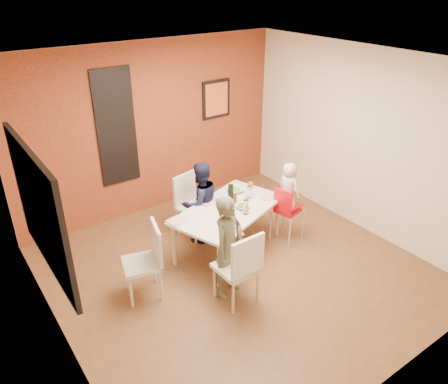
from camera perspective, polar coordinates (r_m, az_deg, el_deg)
ground at (r=5.94m, az=1.71°, el=-10.15°), size 4.50×4.50×0.00m
ceiling at (r=4.81m, az=2.16°, el=16.40°), size 4.50×4.50×0.02m
wall_back at (r=7.02m, az=-9.38°, el=8.11°), size 4.50×0.02×2.70m
wall_front at (r=3.95m, az=22.38°, el=-9.90°), size 4.50×0.02×2.70m
wall_left at (r=4.41m, az=-22.20°, el=-5.71°), size 0.02×4.50×2.70m
wall_right at (r=6.74m, az=17.43°, el=6.40°), size 0.02×4.50×2.70m
brick_accent_wall at (r=7.00m, az=-9.30°, el=8.07°), size 4.50×0.02×2.70m
picture_window_frame at (r=4.49m, az=-22.95°, el=-2.28°), size 0.05×1.70×1.30m
picture_window_pane at (r=4.49m, az=-22.77°, el=-2.23°), size 0.02×1.55×1.15m
glassblock_strip at (r=6.72m, az=-13.93°, el=8.15°), size 0.55×0.03×1.70m
glassblock_surround at (r=6.71m, az=-13.91°, el=8.14°), size 0.60×0.03×1.76m
art_print_frame at (r=7.48m, az=-1.03°, el=12.04°), size 0.54×0.03×0.64m
art_print_canvas at (r=7.46m, az=-0.97°, el=12.02°), size 0.44×0.01×0.54m
dining_table at (r=6.01m, az=0.60°, el=-2.65°), size 1.81×1.37×0.67m
chair_near at (r=5.11m, az=2.23°, el=-9.55°), size 0.46×0.46×0.97m
chair_far at (r=6.47m, az=-4.38°, el=-1.26°), size 0.53×0.53×0.94m
chair_left at (r=5.34m, az=-9.85°, el=-8.37°), size 0.54×0.54×0.95m
high_chair at (r=6.33m, az=8.13°, el=-2.25°), size 0.43×0.43×0.87m
child_near at (r=5.20m, az=0.56°, el=-7.21°), size 0.57×0.47×1.32m
child_far at (r=6.26m, az=-3.09°, el=-1.39°), size 0.60×0.47×1.22m
toddler at (r=6.18m, az=8.41°, el=0.66°), size 0.25×0.37×0.72m
plate_near_left at (r=5.45m, az=1.04°, el=-5.25°), size 0.29×0.29×0.01m
plate_far_mid at (r=6.15m, az=-2.24°, el=-1.20°), size 0.27×0.27×0.01m
plate_near_right at (r=6.29m, az=5.85°, el=-0.67°), size 0.24×0.24×0.01m
plate_far_left at (r=5.71m, az=-6.20°, el=-3.79°), size 0.27×0.27×0.01m
salad_bowl_a at (r=5.98m, az=2.44°, el=-1.92°), size 0.20×0.20×0.05m
salad_bowl_b at (r=6.41m, az=1.46°, el=0.26°), size 0.28×0.28×0.06m
wine_bottle at (r=6.05m, az=0.88°, el=-0.28°), size 0.07×0.07×0.28m
wine_glass_a at (r=5.80m, az=2.87°, el=-1.97°), size 0.07×0.07×0.21m
wine_glass_b at (r=6.22m, az=3.32°, el=-0.00°), size 0.07×0.07×0.19m
paper_towel_roll at (r=5.76m, az=0.42°, el=-1.94°), size 0.11×0.11×0.25m
condiment_red at (r=6.08m, az=1.51°, el=-0.82°), size 0.04×0.04×0.16m
condiment_green at (r=6.09m, az=1.22°, el=-0.86°), size 0.03×0.03×0.13m
condiment_brown at (r=6.06m, az=0.38°, el=-1.06°), size 0.03×0.03×0.12m
sippy_cup at (r=6.50m, az=3.51°, el=0.85°), size 0.06×0.06×0.11m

